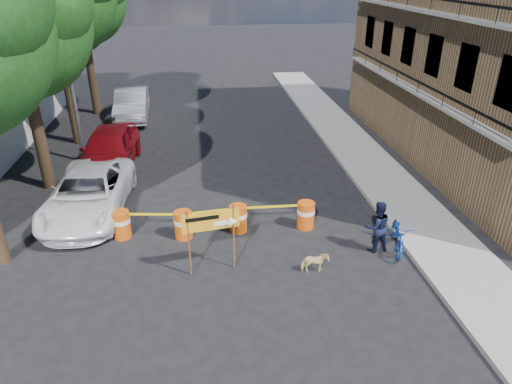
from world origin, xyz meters
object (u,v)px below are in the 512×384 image
object	(u,v)px
barrel_far_left	(121,224)
sedan_red	(109,149)
pedestrian	(377,227)
dog	(315,263)
barrel_mid_right	(238,218)
sedan_silver	(132,104)
barrel_far_right	(306,214)
barrel_mid_left	(183,224)
bicycle	(400,222)
detour_sign	(219,225)
suv_white	(89,193)

from	to	relation	value
barrel_far_left	sedan_red	distance (m)	5.82
pedestrian	dog	distance (m)	2.29
barrel_mid_right	sedan_silver	size ratio (longest dim) A/B	0.18
barrel_far_left	barrel_far_right	size ratio (longest dim) A/B	1.00
barrel_mid_left	sedan_red	bearing A→B (deg)	117.72
barrel_far_right	pedestrian	distance (m)	2.39
pedestrian	bicycle	xyz separation A→B (m)	(0.70, 0.00, 0.11)
pedestrian	dog	xyz separation A→B (m)	(-2.06, -0.87, -0.49)
bicycle	sedan_silver	world-z (taller)	bicycle
pedestrian	sedan_red	xyz separation A→B (m)	(-8.81, 7.39, 0.05)
detour_sign	suv_white	world-z (taller)	detour_sign
barrel_far_left	detour_sign	distance (m)	3.80
detour_sign	pedestrian	world-z (taller)	detour_sign
dog	suv_white	distance (m)	8.12
barrel_mid_left	sedan_red	size ratio (longest dim) A/B	0.18
barrel_mid_right	sedan_silver	xyz separation A→B (m)	(-4.75, 12.92, 0.33)
sedan_silver	suv_white	bearing A→B (deg)	-93.44
barrel_far_left	sedan_red	size ratio (longest dim) A/B	0.18
pedestrian	sedan_red	distance (m)	11.50
barrel_mid_left	barrel_far_right	size ratio (longest dim) A/B	1.00
barrel_far_left	barrel_mid_left	xyz separation A→B (m)	(1.92, -0.26, 0.00)
barrel_mid_right	barrel_mid_left	bearing A→B (deg)	-174.08
barrel_mid_right	dog	distance (m)	3.14
barrel_mid_right	barrel_far_right	world-z (taller)	same
barrel_far_right	barrel_far_left	bearing A→B (deg)	178.63
barrel_mid_right	detour_sign	xyz separation A→B (m)	(-0.69, -2.06, 1.01)
barrel_mid_left	sedan_red	xyz separation A→B (m)	(-3.12, 5.94, 0.38)
barrel_mid_right	pedestrian	bearing A→B (deg)	-22.41
suv_white	barrel_mid_right	bearing A→B (deg)	-17.92
bicycle	pedestrian	bearing A→B (deg)	-163.26
pedestrian	bicycle	bearing A→B (deg)	172.92
barrel_far_left	dog	size ratio (longest dim) A/B	1.21
barrel_mid_right	suv_white	xyz separation A→B (m)	(-4.94, 1.84, 0.27)
detour_sign	pedestrian	distance (m)	4.72
barrel_mid_left	sedan_red	distance (m)	6.72
barrel_far_right	detour_sign	size ratio (longest dim) A/B	0.45
barrel_far_left	pedestrian	size ratio (longest dim) A/B	0.56
bicycle	barrel_mid_right	bearing A→B (deg)	177.43
pedestrian	detour_sign	bearing A→B (deg)	-1.82
barrel_far_right	sedan_red	distance (m)	9.15
barrel_far_left	bicycle	world-z (taller)	bicycle
barrel_far_right	dog	xyz separation A→B (m)	(-0.30, -2.44, -0.16)
barrel_mid_left	barrel_mid_right	size ratio (longest dim) A/B	1.00
dog	detour_sign	bearing A→B (deg)	79.90
barrel_far_right	sedan_silver	distance (m)	14.72
barrel_mid_left	suv_white	xyz separation A→B (m)	(-3.21, 2.02, 0.27)
pedestrian	dog	size ratio (longest dim) A/B	2.17
detour_sign	pedestrian	xyz separation A→B (m)	(4.65, 0.43, -0.67)
barrel_mid_right	bicycle	distance (m)	4.96
barrel_far_right	sedan_silver	bearing A→B (deg)	118.15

